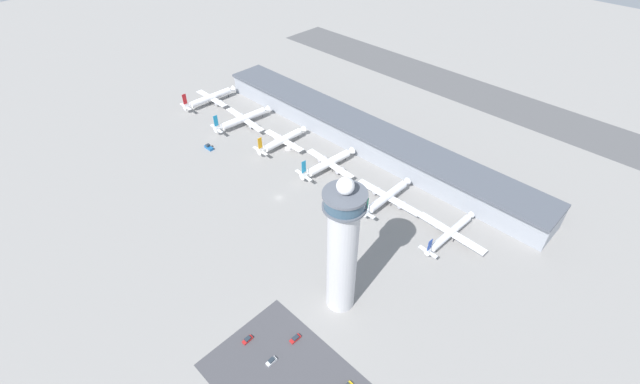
{
  "coord_description": "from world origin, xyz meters",
  "views": [
    {
      "loc": [
        136.81,
        -108.3,
        147.2
      ],
      "look_at": [
        18.32,
        12.62,
        7.07
      ],
      "focal_mm": 24.0,
      "sensor_mm": 36.0,
      "label": 1
    }
  ],
  "objects": [
    {
      "name": "car_grey_coupe",
      "position": [
        67.86,
        -63.23,
        0.6
      ],
      "size": [
        1.79,
        4.14,
        1.54
      ],
      "color": "black",
      "rests_on": "ground"
    },
    {
      "name": "airplane_gate_echo",
      "position": [
        43.6,
        36.39,
        4.5
      ],
      "size": [
        38.81,
        36.94,
        13.34
      ],
      "color": "silver",
      "rests_on": "ground"
    },
    {
      "name": "airplane_gate_alpha",
      "position": [
        -113.59,
        35.25,
        4.66
      ],
      "size": [
        33.0,
        41.47,
        14.31
      ],
      "color": "white",
      "rests_on": "ground"
    },
    {
      "name": "service_truck_fuel",
      "position": [
        36.81,
        9.41,
        1.02
      ],
      "size": [
        7.65,
        5.02,
        2.94
      ],
      "color": "black",
      "rests_on": "ground"
    },
    {
      "name": "car_green_van",
      "position": [
        54.76,
        -63.89,
        0.55
      ],
      "size": [
        1.94,
        4.29,
        1.42
      ],
      "color": "black",
      "rests_on": "ground"
    },
    {
      "name": "control_tower",
      "position": [
        67.71,
        -26.07,
        31.43
      ],
      "size": [
        15.33,
        15.33,
        64.13
      ],
      "color": "#BCBCC1",
      "rests_on": "ground"
    },
    {
      "name": "terminal_building",
      "position": [
        0.0,
        70.0,
        7.32
      ],
      "size": [
        231.52,
        25.0,
        14.45
      ],
      "color": "#9399A3",
      "rests_on": "ground"
    },
    {
      "name": "airplane_gate_charlie",
      "position": [
        -35.67,
        34.78,
        4.17
      ],
      "size": [
        32.34,
        36.76,
        13.42
      ],
      "color": "white",
      "rests_on": "ground"
    },
    {
      "name": "ground_plane",
      "position": [
        0.0,
        0.0,
        0.0
      ],
      "size": [
        1000.0,
        1000.0,
        0.0
      ],
      "primitive_type": "plane",
      "color": "gray"
    },
    {
      "name": "service_truck_catering",
      "position": [
        -29.14,
        36.22,
        1.08
      ],
      "size": [
        6.05,
        8.04,
        3.09
      ],
      "color": "black",
      "rests_on": "ground"
    },
    {
      "name": "airplane_gate_bravo",
      "position": [
        -73.15,
        33.45,
        4.55
      ],
      "size": [
        39.36,
        42.11,
        14.25
      ],
      "color": "white",
      "rests_on": "ground"
    },
    {
      "name": "car_navy_sedan",
      "position": [
        67.39,
        -50.89,
        0.54
      ],
      "size": [
        1.97,
        4.6,
        1.4
      ],
      "color": "black",
      "rests_on": "ground"
    },
    {
      "name": "airplane_gate_foxtrot",
      "position": [
        80.89,
        36.45,
        4.3
      ],
      "size": [
        35.97,
        37.42,
        11.58
      ],
      "color": "silver",
      "rests_on": "ground"
    },
    {
      "name": "runway_strip",
      "position": [
        0.0,
        183.44,
        0.0
      ],
      "size": [
        347.29,
        44.0,
        0.01
      ],
      "primitive_type": "cube",
      "color": "#515154",
      "rests_on": "ground"
    },
    {
      "name": "airplane_gate_delta",
      "position": [
        1.29,
        36.98,
        4.29
      ],
      "size": [
        36.32,
        39.14,
        14.03
      ],
      "color": "white",
      "rests_on": "ground"
    },
    {
      "name": "service_truck_baggage",
      "position": [
        -65.81,
        0.72,
        1.01
      ],
      "size": [
        6.41,
        2.5,
        2.9
      ],
      "color": "black",
      "rests_on": "ground"
    }
  ]
}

